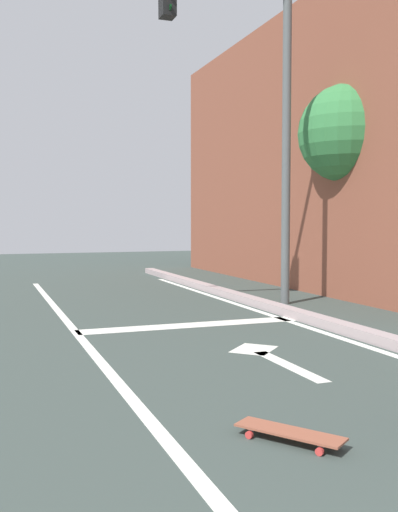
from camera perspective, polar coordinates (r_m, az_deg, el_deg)
name	(u,v)px	position (r m, az deg, el deg)	size (l,w,h in m)	color
lane_line_center	(132,400)	(5.19, -6.54, -13.80)	(0.12, 20.00, 0.01)	silver
stop_bar	(191,325)	(8.68, -0.80, -6.77)	(3.36, 0.40, 0.01)	silver
lane_arrow_stem	(289,365)	(6.38, 8.78, -10.55)	(0.16, 1.40, 0.01)	silver
lane_arrow_head	(254,349)	(7.11, 5.40, -9.06)	(0.56, 0.44, 0.01)	silver
spare_skateboard	(290,433)	(4.28, 8.85, -16.72)	(0.62, 0.76, 0.08)	brown
traffic_signal_mast	(239,82)	(10.76, 3.92, 16.65)	(4.63, 0.34, 5.84)	#555A5B
roadside_tree	(347,136)	(12.11, 14.31, 11.30)	(1.94, 1.94, 4.25)	brown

